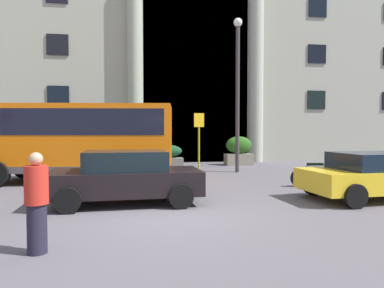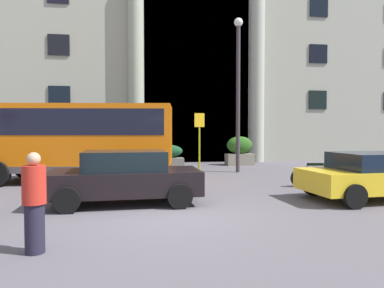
# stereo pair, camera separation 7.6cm
# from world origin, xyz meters

# --- Properties ---
(ground_plane) EXTENTS (80.00, 64.00, 0.12)m
(ground_plane) POSITION_xyz_m (0.00, 0.00, -0.06)
(ground_plane) COLOR #545057
(office_building_facade) EXTENTS (39.92, 9.71, 17.87)m
(office_building_facade) POSITION_xyz_m (0.01, 17.47, 8.93)
(office_building_facade) COLOR #999B8C
(office_building_facade) RESTS_ON ground_plane
(orange_minibus) EXTENTS (7.25, 3.16, 2.89)m
(orange_minibus) POSITION_xyz_m (-3.01, 5.50, 1.72)
(orange_minibus) COLOR orange
(orange_minibus) RESTS_ON ground_plane
(bus_stop_sign) EXTENTS (0.44, 0.08, 2.70)m
(bus_stop_sign) POSITION_xyz_m (1.88, 6.97, 1.67)
(bus_stop_sign) COLOR #939913
(bus_stop_sign) RESTS_ON ground_plane
(hedge_planter_far_east) EXTENTS (1.71, 0.80, 1.30)m
(hedge_planter_far_east) POSITION_xyz_m (-5.12, 10.30, 0.62)
(hedge_planter_far_east) COLOR slate
(hedge_planter_far_east) RESTS_ON ground_plane
(hedge_planter_entrance_right) EXTENTS (1.53, 0.85, 1.62)m
(hedge_planter_entrance_right) POSITION_xyz_m (4.85, 10.88, 0.78)
(hedge_planter_entrance_right) COLOR slate
(hedge_planter_entrance_right) RESTS_ON ground_plane
(hedge_planter_west) EXTENTS (2.11, 0.83, 1.23)m
(hedge_planter_west) POSITION_xyz_m (0.50, 10.16, 0.59)
(hedge_planter_west) COLOR slate
(hedge_planter_west) RESTS_ON ground_plane
(parked_estate_mid) EXTENTS (3.99, 2.08, 1.40)m
(parked_estate_mid) POSITION_xyz_m (-1.07, 1.24, 0.72)
(parked_estate_mid) COLOR black
(parked_estate_mid) RESTS_ON ground_plane
(white_taxi_kerbside) EXTENTS (4.21, 2.27, 1.32)m
(white_taxi_kerbside) POSITION_xyz_m (5.88, 0.80, 0.69)
(white_taxi_kerbside) COLOR gold
(white_taxi_kerbside) RESTS_ON ground_plane
(scooter_by_planter) EXTENTS (2.07, 0.55, 0.89)m
(scooter_by_planter) POSITION_xyz_m (5.42, 3.09, 0.46)
(scooter_by_planter) COLOR black
(scooter_by_planter) RESTS_ON ground_plane
(pedestrian_man_crossing) EXTENTS (0.36, 0.36, 1.59)m
(pedestrian_man_crossing) POSITION_xyz_m (-2.31, -2.32, 0.80)
(pedestrian_man_crossing) COLOR #1F1D2E
(pedestrian_man_crossing) RESTS_ON ground_plane
(lamppost_plaza_centre) EXTENTS (0.40, 0.40, 7.13)m
(lamppost_plaza_centre) POSITION_xyz_m (3.81, 7.61, 4.18)
(lamppost_plaza_centre) COLOR #363136
(lamppost_plaza_centre) RESTS_ON ground_plane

